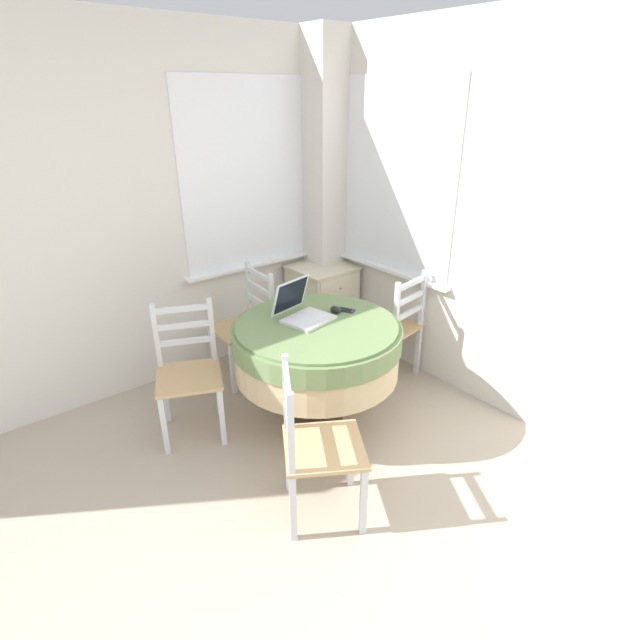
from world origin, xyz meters
name	(u,v)px	position (x,y,z in m)	size (l,w,h in m)	color
corner_room_shell	(320,228)	(1.16, 1.69, 1.28)	(4.30, 4.55, 2.55)	silver
round_dining_table	(317,345)	(0.95, 1.48, 0.58)	(1.10, 1.10, 0.74)	#4C3D2D
laptop	(302,311)	(0.93, 1.60, 0.79)	(0.35, 0.37, 0.25)	silver
computer_mouse	(336,310)	(1.16, 1.53, 0.76)	(0.06, 0.09, 0.05)	black
cell_phone	(345,310)	(1.23, 1.52, 0.74)	(0.11, 0.14, 0.01)	#2D2D33
dining_chair_near_back_window	(246,326)	(0.91, 2.30, 0.43)	(0.43, 0.43, 0.88)	tan
dining_chair_near_right_window	(393,327)	(1.78, 1.56, 0.43)	(0.46, 0.46, 0.88)	tan
dining_chair_camera_near	(315,447)	(0.42, 0.84, 0.43)	(0.56, 0.56, 0.88)	tan
dining_chair_left_flank	(189,373)	(0.25, 1.93, 0.43)	(0.54, 0.54, 0.88)	tan
corner_cabinet	(322,304)	(1.77, 2.41, 0.35)	(0.50, 0.50, 0.71)	beige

